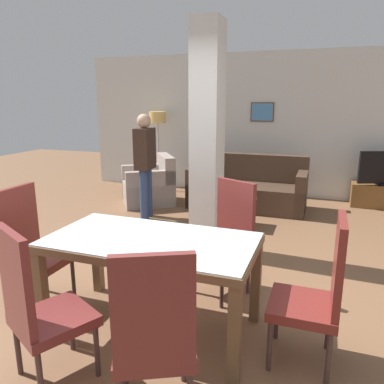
% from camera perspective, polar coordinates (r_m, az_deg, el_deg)
% --- Properties ---
extents(ground_plane, '(18.00, 18.00, 0.00)m').
position_cam_1_polar(ground_plane, '(3.30, -5.91, -19.74)').
color(ground_plane, brown).
extents(back_wall, '(7.20, 0.09, 2.70)m').
position_cam_1_polar(back_wall, '(7.43, 10.30, 9.99)').
color(back_wall, silver).
rests_on(back_wall, ground_plane).
extents(divider_pillar, '(0.32, 0.39, 2.70)m').
position_cam_1_polar(divider_pillar, '(4.42, 2.33, 7.71)').
color(divider_pillar, silver).
rests_on(divider_pillar, ground_plane).
extents(dining_table, '(1.63, 0.86, 0.78)m').
position_cam_1_polar(dining_table, '(3.01, -6.20, -9.97)').
color(dining_table, brown).
rests_on(dining_table, ground_plane).
extents(dining_chair_far_right, '(0.62, 0.62, 1.09)m').
position_cam_1_polar(dining_chair_far_right, '(3.61, 5.42, -6.66)').
color(dining_chair_far_right, maroon).
rests_on(dining_chair_far_right, ground_plane).
extents(dining_chair_near_right, '(0.62, 0.62, 1.09)m').
position_cam_1_polar(dining_chair_near_right, '(2.23, -5.80, -20.69)').
color(dining_chair_near_right, maroon).
rests_on(dining_chair_near_right, ground_plane).
extents(dining_chair_head_right, '(0.46, 0.46, 1.09)m').
position_cam_1_polar(dining_chair_head_right, '(2.77, 18.66, -13.98)').
color(dining_chair_head_right, maroon).
rests_on(dining_chair_head_right, ground_plane).
extents(dining_chair_near_left, '(0.62, 0.62, 1.09)m').
position_cam_1_polar(dining_chair_near_left, '(2.65, -22.42, -15.65)').
color(dining_chair_near_left, maroon).
rests_on(dining_chair_near_left, ground_plane).
extents(dining_chair_head_left, '(0.46, 0.46, 1.09)m').
position_cam_1_polar(dining_chair_head_left, '(3.68, -23.41, -7.38)').
color(dining_chair_head_left, maroon).
rests_on(dining_chair_head_left, ground_plane).
extents(sofa, '(1.97, 0.86, 0.89)m').
position_cam_1_polar(sofa, '(6.57, 8.48, 0.34)').
color(sofa, '#453124').
rests_on(sofa, ground_plane).
extents(armchair, '(1.17, 1.16, 0.86)m').
position_cam_1_polar(armchair, '(6.78, -6.35, 0.76)').
color(armchair, '#9F9188').
rests_on(armchair, ground_plane).
extents(coffee_table, '(0.70, 0.47, 0.40)m').
position_cam_1_polar(coffee_table, '(5.60, 5.83, -2.99)').
color(coffee_table, brown).
rests_on(coffee_table, ground_plane).
extents(bottle, '(0.08, 0.08, 0.27)m').
position_cam_1_polar(bottle, '(5.44, 4.57, -0.24)').
color(bottle, '#B2B7BC').
rests_on(bottle, coffee_table).
extents(floor_lamp, '(0.33, 0.33, 1.60)m').
position_cam_1_polar(floor_lamp, '(7.67, -5.23, 10.21)').
color(floor_lamp, '#B7B7BC').
rests_on(floor_lamp, ground_plane).
extents(standing_person, '(0.25, 0.39, 1.62)m').
position_cam_1_polar(standing_person, '(5.81, -7.17, 4.93)').
color(standing_person, navy).
rests_on(standing_person, ground_plane).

